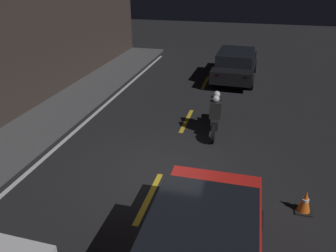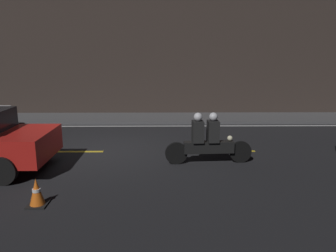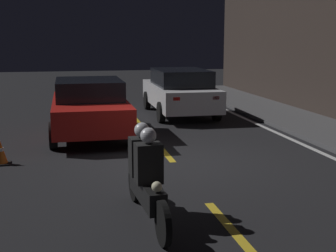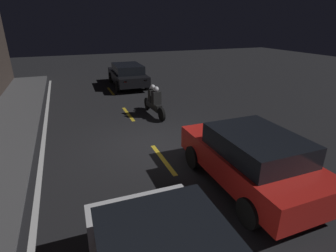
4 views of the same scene
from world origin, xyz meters
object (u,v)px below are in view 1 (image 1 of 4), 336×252
at_px(motorcycle, 215,114).
at_px(traffic_cone_near, 305,202).
at_px(van_black, 235,64).
at_px(taxi_red, 201,250).

distance_m(motorcycle, traffic_cone_near, 4.30).
bearing_deg(van_black, taxi_red, -177.18).
height_order(van_black, motorcycle, van_black).
bearing_deg(taxi_red, van_black, 1.33).
height_order(motorcycle, traffic_cone_near, motorcycle).
height_order(taxi_red, motorcycle, taxi_red).
relative_size(taxi_red, van_black, 0.88).
relative_size(motorcycle, traffic_cone_near, 4.23).
bearing_deg(taxi_red, motorcycle, 4.75).
distance_m(taxi_red, traffic_cone_near, 3.17).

